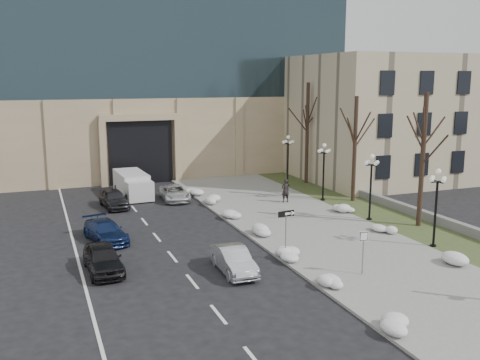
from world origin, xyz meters
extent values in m
plane|color=black|center=(0.00, 0.00, 0.00)|extent=(160.00, 160.00, 0.00)
cube|color=gray|center=(3.50, 14.00, 0.06)|extent=(9.00, 40.00, 0.12)
cube|color=gray|center=(-1.00, 14.00, 0.07)|extent=(0.30, 40.00, 0.14)
cube|color=#354221|center=(10.00, 14.00, 0.05)|extent=(4.00, 40.00, 0.10)
cube|color=slate|center=(12.00, 16.00, 0.35)|extent=(0.50, 30.00, 0.70)
cube|color=tan|center=(-2.00, 42.00, 4.00)|extent=(40.00, 20.00, 8.00)
cube|color=black|center=(-4.00, 33.00, 3.00)|extent=(6.00, 2.50, 6.00)
cube|color=tan|center=(-4.00, 31.60, 6.30)|extent=(7.50, 0.60, 0.60)
cube|color=tan|center=(-7.50, 31.60, 3.00)|extent=(0.60, 0.60, 6.00)
cube|color=tan|center=(-0.50, 31.60, 3.00)|extent=(0.60, 0.60, 6.00)
cube|color=tan|center=(22.00, 28.00, 6.00)|extent=(22.00, 18.00, 12.00)
cube|color=black|center=(14.00, 19.00, 2.50)|extent=(1.40, 0.25, 2.00)
cube|color=black|center=(18.00, 19.00, 2.50)|extent=(1.40, 0.25, 2.00)
cube|color=black|center=(22.00, 19.00, 2.50)|extent=(1.40, 0.25, 2.00)
cube|color=black|center=(14.00, 19.00, 6.00)|extent=(1.40, 0.25, 2.00)
cube|color=black|center=(18.00, 19.00, 6.00)|extent=(1.40, 0.25, 2.00)
cube|color=black|center=(22.00, 19.00, 6.00)|extent=(1.40, 0.25, 2.00)
cube|color=black|center=(14.00, 19.00, 9.50)|extent=(1.40, 0.25, 2.00)
cube|color=black|center=(18.00, 19.00, 9.50)|extent=(1.40, 0.25, 2.00)
cube|color=black|center=(22.00, 19.00, 9.50)|extent=(1.40, 0.25, 2.00)
imported|color=black|center=(-10.40, 8.96, 0.72)|extent=(1.89, 4.31, 1.45)
imported|color=#AEB0B6|center=(-4.15, 6.46, 0.67)|extent=(1.49, 4.08, 1.33)
imported|color=navy|center=(-9.60, 14.32, 0.64)|extent=(2.70, 4.70, 1.28)
imported|color=silver|center=(-2.85, 23.78, 0.62)|extent=(2.28, 4.54, 1.23)
imported|color=#2A2A2E|center=(-7.86, 23.00, 0.72)|extent=(2.12, 4.35, 1.43)
imported|color=black|center=(5.11, 19.41, 1.07)|extent=(0.72, 0.50, 1.90)
cube|color=silver|center=(-5.78, 27.22, 0.99)|extent=(2.42, 5.04, 1.97)
cube|color=silver|center=(-5.63, 24.26, 0.89)|extent=(2.15, 1.68, 1.58)
cylinder|color=black|center=(-6.62, 24.41, 0.35)|extent=(0.28, 0.70, 0.69)
cylinder|color=black|center=(-4.65, 24.50, 0.35)|extent=(0.28, 0.70, 0.69)
cylinder|color=black|center=(-6.84, 28.65, 0.35)|extent=(0.28, 0.70, 0.69)
cylinder|color=black|center=(-4.86, 28.74, 0.35)|extent=(0.28, 0.70, 0.69)
cylinder|color=slate|center=(-0.79, 7.25, 1.37)|extent=(0.06, 0.06, 2.73)
cube|color=black|center=(-0.79, 7.25, 2.63)|extent=(1.00, 0.15, 0.34)
cube|color=white|center=(-0.63, 7.24, 2.63)|extent=(0.47, 0.06, 0.13)
cone|color=white|center=(-0.37, 7.27, 2.63)|extent=(0.26, 0.30, 0.27)
cylinder|color=slate|center=(1.75, 3.60, 1.16)|extent=(0.06, 0.06, 2.32)
cube|color=white|center=(1.75, 3.60, 2.11)|extent=(0.51, 0.10, 0.51)
cube|color=black|center=(1.74, 3.57, 2.11)|extent=(0.44, 0.06, 0.44)
cube|color=white|center=(1.74, 3.57, 2.11)|extent=(0.38, 0.06, 0.38)
ellipsoid|color=white|center=(-0.47, -2.10, 0.30)|extent=(1.10, 1.60, 0.36)
ellipsoid|color=white|center=(-0.84, 2.47, 0.30)|extent=(1.10, 1.60, 0.36)
ellipsoid|color=white|center=(-0.65, 7.14, 0.30)|extent=(1.10, 1.60, 0.36)
ellipsoid|color=white|center=(-0.35, 11.53, 0.30)|extent=(1.10, 1.60, 0.36)
ellipsoid|color=white|center=(-0.49, 16.49, 0.30)|extent=(1.10, 1.60, 0.36)
ellipsoid|color=white|center=(-0.43, 21.10, 0.30)|extent=(1.10, 1.60, 0.36)
ellipsoid|color=white|center=(-0.82, 24.84, 0.30)|extent=(1.10, 1.60, 0.36)
ellipsoid|color=white|center=(7.40, 3.49, 0.30)|extent=(1.10, 1.60, 0.36)
ellipsoid|color=white|center=(7.37, 9.28, 0.30)|extent=(1.10, 1.60, 0.36)
ellipsoid|color=white|center=(7.70, 14.97, 0.30)|extent=(1.10, 1.60, 0.36)
cylinder|color=black|center=(8.30, 6.00, 0.10)|extent=(0.36, 0.36, 0.20)
cylinder|color=black|center=(8.30, 6.00, 2.00)|extent=(0.14, 0.14, 4.00)
cylinder|color=black|center=(8.30, 6.00, 4.00)|extent=(0.10, 0.90, 0.10)
cylinder|color=black|center=(8.30, 6.00, 4.00)|extent=(0.90, 0.10, 0.10)
sphere|color=silver|center=(8.30, 6.00, 4.60)|extent=(0.32, 0.32, 0.32)
sphere|color=silver|center=(8.75, 6.00, 4.15)|extent=(0.28, 0.28, 0.28)
sphere|color=silver|center=(7.85, 6.00, 4.15)|extent=(0.28, 0.28, 0.28)
sphere|color=silver|center=(8.30, 6.45, 4.15)|extent=(0.28, 0.28, 0.28)
sphere|color=silver|center=(8.30, 5.55, 4.15)|extent=(0.28, 0.28, 0.28)
cylinder|color=black|center=(8.30, 12.50, 0.10)|extent=(0.36, 0.36, 0.20)
cylinder|color=black|center=(8.30, 12.50, 2.00)|extent=(0.14, 0.14, 4.00)
cylinder|color=black|center=(8.30, 12.50, 4.00)|extent=(0.10, 0.90, 0.10)
cylinder|color=black|center=(8.30, 12.50, 4.00)|extent=(0.90, 0.10, 0.10)
sphere|color=silver|center=(8.30, 12.50, 4.60)|extent=(0.32, 0.32, 0.32)
sphere|color=silver|center=(8.75, 12.50, 4.15)|extent=(0.28, 0.28, 0.28)
sphere|color=silver|center=(7.85, 12.50, 4.15)|extent=(0.28, 0.28, 0.28)
sphere|color=silver|center=(8.30, 12.95, 4.15)|extent=(0.28, 0.28, 0.28)
sphere|color=silver|center=(8.30, 12.05, 4.15)|extent=(0.28, 0.28, 0.28)
cylinder|color=black|center=(8.30, 19.00, 0.10)|extent=(0.36, 0.36, 0.20)
cylinder|color=black|center=(8.30, 19.00, 2.00)|extent=(0.14, 0.14, 4.00)
cylinder|color=black|center=(8.30, 19.00, 4.00)|extent=(0.10, 0.90, 0.10)
cylinder|color=black|center=(8.30, 19.00, 4.00)|extent=(0.90, 0.10, 0.10)
sphere|color=silver|center=(8.30, 19.00, 4.60)|extent=(0.32, 0.32, 0.32)
sphere|color=silver|center=(8.75, 19.00, 4.15)|extent=(0.28, 0.28, 0.28)
sphere|color=silver|center=(7.85, 19.00, 4.15)|extent=(0.28, 0.28, 0.28)
sphere|color=silver|center=(8.30, 19.45, 4.15)|extent=(0.28, 0.28, 0.28)
sphere|color=silver|center=(8.30, 18.55, 4.15)|extent=(0.28, 0.28, 0.28)
cylinder|color=black|center=(8.30, 25.50, 0.10)|extent=(0.36, 0.36, 0.20)
cylinder|color=black|center=(8.30, 25.50, 2.00)|extent=(0.14, 0.14, 4.00)
cylinder|color=black|center=(8.30, 25.50, 4.00)|extent=(0.10, 0.90, 0.10)
cylinder|color=black|center=(8.30, 25.50, 4.00)|extent=(0.90, 0.10, 0.10)
sphere|color=silver|center=(8.30, 25.50, 4.60)|extent=(0.32, 0.32, 0.32)
sphere|color=silver|center=(8.75, 25.50, 4.15)|extent=(0.28, 0.28, 0.28)
sphere|color=silver|center=(7.85, 25.50, 4.15)|extent=(0.28, 0.28, 0.28)
sphere|color=silver|center=(8.30, 25.95, 4.15)|extent=(0.28, 0.28, 0.28)
sphere|color=silver|center=(8.30, 25.05, 4.15)|extent=(0.28, 0.28, 0.28)
cylinder|color=black|center=(10.50, 10.00, 4.50)|extent=(0.32, 0.32, 9.00)
cylinder|color=black|center=(10.50, 18.00, 4.25)|extent=(0.32, 0.32, 8.50)
cylinder|color=black|center=(10.50, 26.00, 4.75)|extent=(0.32, 0.32, 9.50)
camera|label=1|loc=(-13.31, -18.13, 9.88)|focal=40.00mm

